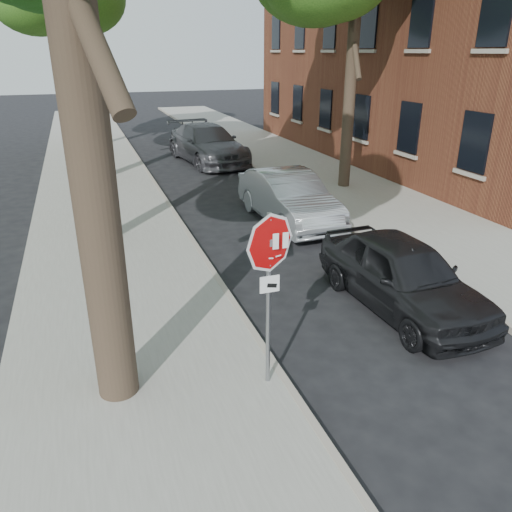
{
  "coord_description": "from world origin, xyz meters",
  "views": [
    {
      "loc": [
        -2.89,
        -5.74,
        4.65
      ],
      "look_at": [
        -0.81,
        0.21,
        2.05
      ],
      "focal_mm": 35.0,
      "sensor_mm": 36.0,
      "label": 1
    }
  ],
  "objects_px": {
    "car_a": "(402,275)",
    "car_c": "(207,144)",
    "stop_sign": "(269,268)",
    "car_b": "(289,198)"
  },
  "relations": [
    {
      "from": "car_c",
      "to": "car_a",
      "type": "bearing_deg",
      "value": -96.58
    },
    {
      "from": "car_a",
      "to": "stop_sign",
      "type": "bearing_deg",
      "value": -157.2
    },
    {
      "from": "stop_sign",
      "to": "car_c",
      "type": "distance_m",
      "value": 16.57
    },
    {
      "from": "stop_sign",
      "to": "car_c",
      "type": "height_order",
      "value": "stop_sign"
    },
    {
      "from": "stop_sign",
      "to": "car_a",
      "type": "distance_m",
      "value": 3.84
    },
    {
      "from": "car_b",
      "to": "car_c",
      "type": "xyz_separation_m",
      "value": [
        -0.12,
        9.09,
        0.09
      ]
    },
    {
      "from": "stop_sign",
      "to": "car_c",
      "type": "xyz_separation_m",
      "value": [
        3.18,
        16.22,
        -1.13
      ]
    },
    {
      "from": "stop_sign",
      "to": "car_c",
      "type": "bearing_deg",
      "value": 78.91
    },
    {
      "from": "car_a",
      "to": "car_c",
      "type": "xyz_separation_m",
      "value": [
        -0.12,
        14.7,
        0.12
      ]
    },
    {
      "from": "car_c",
      "to": "stop_sign",
      "type": "bearing_deg",
      "value": -108.14
    }
  ]
}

